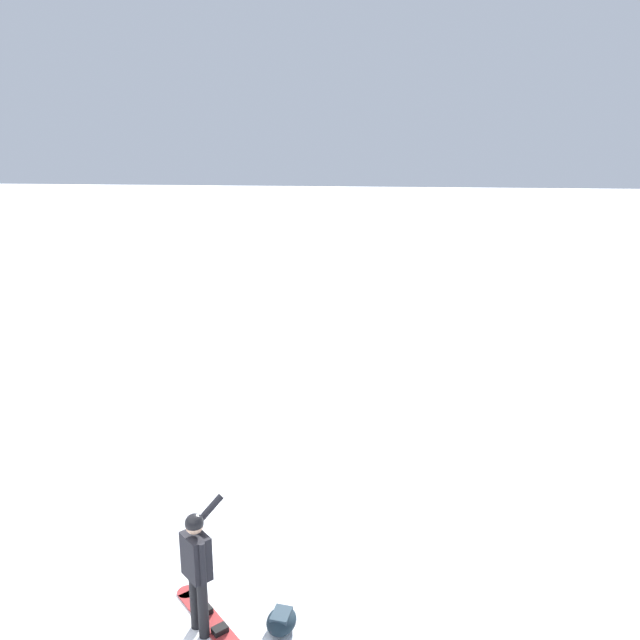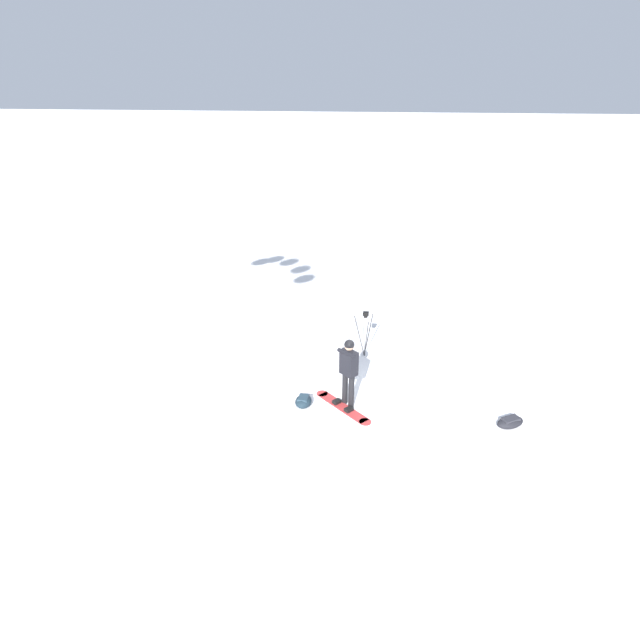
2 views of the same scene
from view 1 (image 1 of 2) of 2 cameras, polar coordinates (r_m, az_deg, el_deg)
snowboarder at (r=8.68m, az=-11.38°, el=-21.12°), size 0.78×0.47×1.79m
snowboard at (r=9.41m, az=-10.01°, el=-25.99°), size 1.30×1.48×0.10m
gear_bag_large at (r=9.16m, az=-3.61°, el=-26.15°), size 0.53×0.41×0.26m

